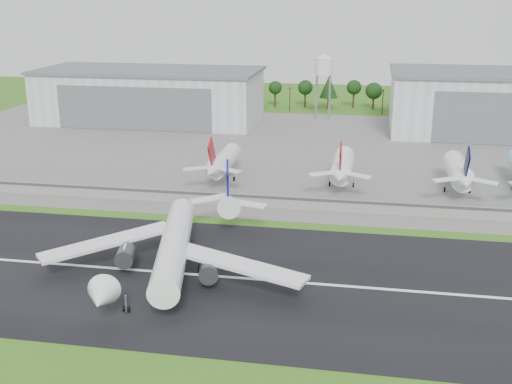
% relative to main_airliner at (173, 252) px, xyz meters
% --- Properties ---
extents(ground, '(600.00, 600.00, 0.00)m').
position_rel_main_airliner_xyz_m(ground, '(21.38, -9.57, -4.89)').
color(ground, '#355F16').
rests_on(ground, ground).
extents(runway, '(320.00, 60.00, 0.10)m').
position_rel_main_airliner_xyz_m(runway, '(21.38, 0.43, -4.84)').
color(runway, black).
rests_on(runway, ground).
extents(runway_centerline, '(220.00, 1.00, 0.02)m').
position_rel_main_airliner_xyz_m(runway_centerline, '(21.38, 0.43, -4.78)').
color(runway_centerline, white).
rests_on(runway_centerline, runway).
extents(apron, '(320.00, 150.00, 0.10)m').
position_rel_main_airliner_xyz_m(apron, '(21.38, 110.43, -4.84)').
color(apron, slate).
rests_on(apron, ground).
extents(blast_fence, '(240.00, 0.61, 3.50)m').
position_rel_main_airliner_xyz_m(blast_fence, '(21.38, 45.41, -3.09)').
color(blast_fence, gray).
rests_on(blast_fence, ground).
extents(hangar_west, '(97.00, 44.00, 23.20)m').
position_rel_main_airliner_xyz_m(hangar_west, '(-58.62, 155.34, 6.74)').
color(hangar_west, silver).
rests_on(hangar_west, ground).
extents(water_tower, '(8.40, 8.40, 29.40)m').
position_rel_main_airliner_xyz_m(water_tower, '(16.38, 175.43, 19.66)').
color(water_tower, '#99999E').
rests_on(water_tower, ground).
extents(utility_poles, '(230.00, 3.00, 12.00)m').
position_rel_main_airliner_xyz_m(utility_poles, '(21.38, 190.43, -4.89)').
color(utility_poles, black).
rests_on(utility_poles, ground).
extents(treeline, '(320.00, 16.00, 22.00)m').
position_rel_main_airliner_xyz_m(treeline, '(21.38, 205.43, -4.89)').
color(treeline, black).
rests_on(treeline, ground).
extents(main_airliner, '(55.98, 58.85, 18.17)m').
position_rel_main_airliner_xyz_m(main_airliner, '(0.00, 0.00, 0.00)').
color(main_airliner, white).
rests_on(main_airliner, runway).
extents(parked_jet_red_a, '(7.36, 31.29, 16.67)m').
position_rel_main_airliner_xyz_m(parked_jet_red_a, '(-5.59, 66.99, 1.27)').
color(parked_jet_red_a, silver).
rests_on(parked_jet_red_a, ground).
extents(parked_jet_red_b, '(7.36, 31.29, 16.92)m').
position_rel_main_airliner_xyz_m(parked_jet_red_b, '(30.57, 67.02, 1.51)').
color(parked_jet_red_b, white).
rests_on(parked_jet_red_b, ground).
extents(parked_jet_navy, '(7.36, 31.29, 16.93)m').
position_rel_main_airliner_xyz_m(parked_jet_navy, '(63.73, 67.02, 1.51)').
color(parked_jet_navy, white).
rests_on(parked_jet_navy, ground).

